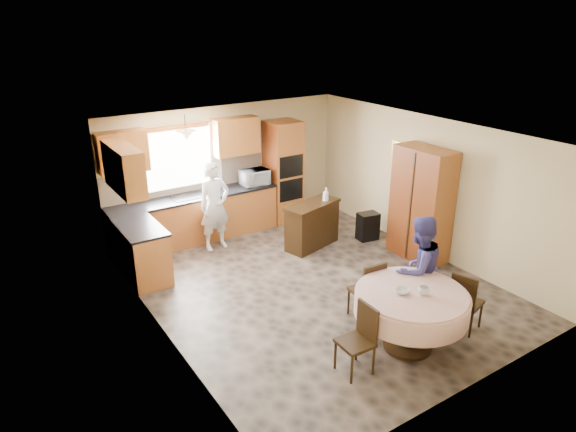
# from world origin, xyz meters

# --- Properties ---
(floor) EXTENTS (5.00, 6.00, 0.01)m
(floor) POSITION_xyz_m (0.00, 0.00, 0.00)
(floor) COLOR brown
(floor) RESTS_ON ground
(ceiling) EXTENTS (5.00, 6.00, 0.01)m
(ceiling) POSITION_xyz_m (0.00, 0.00, 2.50)
(ceiling) COLOR white
(ceiling) RESTS_ON wall_back
(wall_back) EXTENTS (5.00, 0.02, 2.50)m
(wall_back) POSITION_xyz_m (0.00, 3.00, 1.25)
(wall_back) COLOR tan
(wall_back) RESTS_ON floor
(wall_front) EXTENTS (5.00, 0.02, 2.50)m
(wall_front) POSITION_xyz_m (0.00, -3.00, 1.25)
(wall_front) COLOR tan
(wall_front) RESTS_ON floor
(wall_left) EXTENTS (0.02, 6.00, 2.50)m
(wall_left) POSITION_xyz_m (-2.50, 0.00, 1.25)
(wall_left) COLOR tan
(wall_left) RESTS_ON floor
(wall_right) EXTENTS (0.02, 6.00, 2.50)m
(wall_right) POSITION_xyz_m (2.50, 0.00, 1.25)
(wall_right) COLOR tan
(wall_right) RESTS_ON floor
(window) EXTENTS (1.40, 0.03, 1.10)m
(window) POSITION_xyz_m (-1.00, 2.98, 1.60)
(window) COLOR white
(window) RESTS_ON wall_back
(curtain_left) EXTENTS (0.22, 0.02, 1.15)m
(curtain_left) POSITION_xyz_m (-1.75, 2.93, 1.65)
(curtain_left) COLOR white
(curtain_left) RESTS_ON wall_back
(curtain_right) EXTENTS (0.22, 0.02, 1.15)m
(curtain_right) POSITION_xyz_m (-0.25, 2.93, 1.65)
(curtain_right) COLOR white
(curtain_right) RESTS_ON wall_back
(base_cab_back) EXTENTS (3.30, 0.60, 0.88)m
(base_cab_back) POSITION_xyz_m (-0.85, 2.70, 0.44)
(base_cab_back) COLOR orange
(base_cab_back) RESTS_ON floor
(counter_back) EXTENTS (3.30, 0.64, 0.04)m
(counter_back) POSITION_xyz_m (-0.85, 2.70, 0.90)
(counter_back) COLOR black
(counter_back) RESTS_ON base_cab_back
(base_cab_left) EXTENTS (0.60, 1.20, 0.88)m
(base_cab_left) POSITION_xyz_m (-2.20, 1.80, 0.44)
(base_cab_left) COLOR orange
(base_cab_left) RESTS_ON floor
(counter_left) EXTENTS (0.64, 1.20, 0.04)m
(counter_left) POSITION_xyz_m (-2.20, 1.80, 0.90)
(counter_left) COLOR black
(counter_left) RESTS_ON base_cab_left
(backsplash) EXTENTS (3.30, 0.02, 0.55)m
(backsplash) POSITION_xyz_m (-0.85, 2.99, 1.18)
(backsplash) COLOR beige
(backsplash) RESTS_ON wall_back
(wall_cab_left) EXTENTS (0.85, 0.33, 0.72)m
(wall_cab_left) POSITION_xyz_m (-2.05, 2.83, 1.91)
(wall_cab_left) COLOR #CC7133
(wall_cab_left) RESTS_ON wall_back
(wall_cab_right) EXTENTS (0.90, 0.33, 0.72)m
(wall_cab_right) POSITION_xyz_m (0.15, 2.83, 1.91)
(wall_cab_right) COLOR #CC7133
(wall_cab_right) RESTS_ON wall_back
(wall_cab_side) EXTENTS (0.33, 1.20, 0.72)m
(wall_cab_side) POSITION_xyz_m (-2.33, 1.80, 1.91)
(wall_cab_side) COLOR #CC7133
(wall_cab_side) RESTS_ON wall_left
(oven_tower) EXTENTS (0.66, 0.62, 2.12)m
(oven_tower) POSITION_xyz_m (1.15, 2.69, 1.06)
(oven_tower) COLOR orange
(oven_tower) RESTS_ON floor
(oven_upper) EXTENTS (0.56, 0.01, 0.45)m
(oven_upper) POSITION_xyz_m (1.15, 2.38, 1.25)
(oven_upper) COLOR black
(oven_upper) RESTS_ON oven_tower
(oven_lower) EXTENTS (0.56, 0.01, 0.45)m
(oven_lower) POSITION_xyz_m (1.15, 2.38, 0.75)
(oven_lower) COLOR black
(oven_lower) RESTS_ON oven_tower
(pendant) EXTENTS (0.36, 0.36, 0.18)m
(pendant) POSITION_xyz_m (-1.00, 2.50, 2.12)
(pendant) COLOR beige
(pendant) RESTS_ON ceiling
(sideboard) EXTENTS (1.22, 0.74, 0.81)m
(sideboard) POSITION_xyz_m (0.87, 1.25, 0.41)
(sideboard) COLOR #33210D
(sideboard) RESTS_ON floor
(space_heater) EXTENTS (0.43, 0.33, 0.54)m
(space_heater) POSITION_xyz_m (1.97, 0.91, 0.27)
(space_heater) COLOR black
(space_heater) RESTS_ON floor
(cupboard) EXTENTS (0.53, 1.06, 2.02)m
(cupboard) POSITION_xyz_m (2.22, -0.15, 1.01)
(cupboard) COLOR orange
(cupboard) RESTS_ON floor
(dining_table) EXTENTS (1.46, 1.46, 0.84)m
(dining_table) POSITION_xyz_m (0.08, -2.03, 0.65)
(dining_table) COLOR #33210D
(dining_table) RESTS_ON floor
(chair_left) EXTENTS (0.40, 0.40, 0.90)m
(chair_left) POSITION_xyz_m (-0.76, -2.03, 0.49)
(chair_left) COLOR #33210D
(chair_left) RESTS_ON floor
(chair_back) EXTENTS (0.43, 0.43, 0.92)m
(chair_back) POSITION_xyz_m (0.08, -1.24, 0.51)
(chair_back) COLOR #33210D
(chair_back) RESTS_ON floor
(chair_right) EXTENTS (0.47, 0.47, 0.88)m
(chair_right) POSITION_xyz_m (1.00, -2.16, 0.49)
(chair_right) COLOR #33210D
(chair_right) RESTS_ON floor
(framed_picture) EXTENTS (0.06, 0.57, 0.47)m
(framed_picture) POSITION_xyz_m (2.47, 0.62, 1.69)
(framed_picture) COLOR gold
(framed_picture) RESTS_ON wall_right
(microwave) EXTENTS (0.56, 0.39, 0.31)m
(microwave) POSITION_xyz_m (0.44, 2.65, 1.07)
(microwave) COLOR silver
(microwave) RESTS_ON counter_back
(person_sink) EXTENTS (0.63, 0.44, 1.67)m
(person_sink) POSITION_xyz_m (-0.67, 2.18, 0.83)
(person_sink) COLOR silver
(person_sink) RESTS_ON floor
(person_dining) EXTENTS (0.77, 0.60, 1.59)m
(person_dining) POSITION_xyz_m (0.65, -1.59, 0.80)
(person_dining) COLOR navy
(person_dining) RESTS_ON floor
(bowl_sideboard) EXTENTS (0.28, 0.28, 0.05)m
(bowl_sideboard) POSITION_xyz_m (0.67, 1.25, 0.84)
(bowl_sideboard) COLOR #B2B2B2
(bowl_sideboard) RESTS_ON sideboard
(bottle_sideboard) EXTENTS (0.14, 0.14, 0.30)m
(bottle_sideboard) POSITION_xyz_m (1.17, 1.25, 0.96)
(bottle_sideboard) COLOR silver
(bottle_sideboard) RESTS_ON sideboard
(cup_table) EXTENTS (0.14, 0.14, 0.11)m
(cup_table) POSITION_xyz_m (0.15, -2.15, 0.89)
(cup_table) COLOR #B2B2B2
(cup_table) RESTS_ON dining_table
(bowl_table) EXTENTS (0.23, 0.23, 0.06)m
(bowl_table) POSITION_xyz_m (-0.05, -1.98, 0.87)
(bowl_table) COLOR #B2B2B2
(bowl_table) RESTS_ON dining_table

